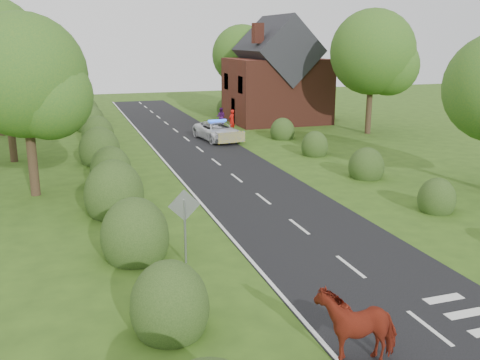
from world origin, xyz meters
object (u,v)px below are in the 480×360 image
object	(u,v)px
police_van	(218,131)
pedestrian_purple	(221,117)
cow	(356,328)
road_sign	(185,215)
pedestrian_red	(232,120)

from	to	relation	value
police_van	pedestrian_purple	bearing A→B (deg)	64.14
cow	road_sign	bearing A→B (deg)	-151.62
pedestrian_red	cow	bearing A→B (deg)	40.80
pedestrian_red	pedestrian_purple	distance (m)	2.69
cow	police_van	world-z (taller)	police_van
cow	police_van	bearing A→B (deg)	177.66
cow	pedestrian_purple	distance (m)	34.31
police_van	pedestrian_purple	distance (m)	6.63
road_sign	police_van	size ratio (longest dim) A/B	0.49
road_sign	pedestrian_red	distance (m)	26.19
pedestrian_red	pedestrian_purple	world-z (taller)	pedestrian_red
pedestrian_red	pedestrian_purple	bearing A→B (deg)	-124.19
pedestrian_red	police_van	bearing A→B (deg)	21.39
cow	pedestrian_red	distance (m)	31.71
cow	pedestrian_red	xyz separation A→B (m)	(6.75, 30.98, 0.11)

